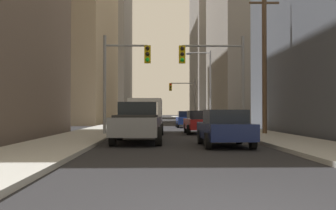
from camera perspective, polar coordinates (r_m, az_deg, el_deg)
name	(u,v)px	position (r m, az deg, el deg)	size (l,w,h in m)	color
sidewalk_left	(126,122)	(55.99, -5.70, -2.35)	(3.20, 160.00, 0.15)	#9E9E99
sidewalk_right	(203,122)	(56.17, 4.82, -2.35)	(3.20, 160.00, 0.15)	#9E9E99
pickup_truck_grey	(138,123)	(19.39, -4.16, -2.42)	(2.21, 5.48, 1.90)	slate
cargo_van_white	(146,114)	(27.34, -2.97, -1.26)	(2.16, 5.25, 2.26)	white
sedan_navy	(225,128)	(17.40, 7.77, -3.11)	(1.95, 4.25, 1.52)	#141E4C
sedan_red	(200,122)	(27.49, 4.43, -2.33)	(1.96, 4.27, 1.52)	maroon
sedan_blue	(187,119)	(38.85, 2.56, -1.94)	(1.95, 4.21, 1.52)	navy
traffic_signal_near_left	(124,69)	(25.08, -5.99, 4.92)	(2.83, 0.44, 6.00)	gray
traffic_signal_near_right	(215,68)	(25.25, 6.44, 5.00)	(3.94, 0.44, 6.00)	gray
traffic_signal_far_right	(184,93)	(57.34, 2.15, 1.64)	(3.63, 0.44, 6.00)	gray
utility_pole_right	(264,53)	(26.00, 13.03, 6.93)	(2.20, 0.28, 9.43)	brown
street_lamp_right	(206,80)	(41.47, 5.25, 3.36)	(2.53, 0.32, 7.50)	gray
building_left_far_tower	(86,15)	(102.58, -11.16, 11.99)	(20.22, 28.05, 48.81)	gray
building_right_mid_block	(298,51)	(61.43, 17.36, 7.11)	(23.33, 21.04, 20.04)	gray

